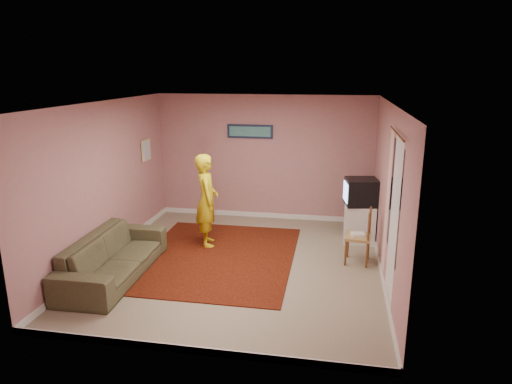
% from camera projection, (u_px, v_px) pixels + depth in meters
% --- Properties ---
extents(ground, '(5.00, 5.00, 0.00)m').
position_uv_depth(ground, '(240.00, 264.00, 7.47)').
color(ground, gray).
rests_on(ground, ground).
extents(wall_back, '(4.50, 0.02, 2.60)m').
position_uv_depth(wall_back, '(264.00, 158.00, 9.51)').
color(wall_back, '#AD7771').
rests_on(wall_back, ground).
extents(wall_front, '(4.50, 0.02, 2.60)m').
position_uv_depth(wall_front, '(189.00, 246.00, 4.76)').
color(wall_front, '#AD7771').
rests_on(wall_front, ground).
extents(wall_left, '(0.02, 5.00, 2.60)m').
position_uv_depth(wall_left, '(106.00, 181.00, 7.52)').
color(wall_left, '#AD7771').
rests_on(wall_left, ground).
extents(wall_right, '(0.02, 5.00, 2.60)m').
position_uv_depth(wall_right, '(388.00, 194.00, 6.75)').
color(wall_right, '#AD7771').
rests_on(wall_right, ground).
extents(ceiling, '(4.50, 5.00, 0.02)m').
position_uv_depth(ceiling, '(238.00, 103.00, 6.80)').
color(ceiling, silver).
rests_on(ceiling, wall_back).
extents(baseboard_back, '(4.50, 0.02, 0.10)m').
position_uv_depth(baseboard_back, '(264.00, 215.00, 9.82)').
color(baseboard_back, silver).
rests_on(baseboard_back, ground).
extents(baseboard_front, '(4.50, 0.02, 0.10)m').
position_uv_depth(baseboard_front, '(193.00, 350.00, 5.09)').
color(baseboard_front, silver).
rests_on(baseboard_front, ground).
extents(baseboard_left, '(0.02, 5.00, 0.10)m').
position_uv_depth(baseboard_left, '(113.00, 252.00, 7.84)').
color(baseboard_left, silver).
rests_on(baseboard_left, ground).
extents(baseboard_right, '(0.02, 5.00, 0.10)m').
position_uv_depth(baseboard_right, '(381.00, 271.00, 7.08)').
color(baseboard_right, silver).
rests_on(baseboard_right, ground).
extents(window, '(0.01, 1.10, 1.50)m').
position_uv_depth(window, '(395.00, 201.00, 5.86)').
color(window, black).
rests_on(window, wall_right).
extents(curtain_sheer, '(0.01, 0.75, 2.10)m').
position_uv_depth(curtain_sheer, '(394.00, 219.00, 5.77)').
color(curtain_sheer, white).
rests_on(curtain_sheer, wall_right).
extents(curtain_floral, '(0.01, 0.35, 2.10)m').
position_uv_depth(curtain_floral, '(387.00, 204.00, 6.44)').
color(curtain_floral, white).
rests_on(curtain_floral, wall_right).
extents(curtain_rod, '(0.02, 1.40, 0.02)m').
position_uv_depth(curtain_rod, '(397.00, 133.00, 5.64)').
color(curtain_rod, brown).
rests_on(curtain_rod, wall_right).
extents(picture_back, '(0.95, 0.04, 0.28)m').
position_uv_depth(picture_back, '(250.00, 131.00, 9.39)').
color(picture_back, '#141D38').
rests_on(picture_back, wall_back).
extents(picture_left, '(0.04, 0.38, 0.42)m').
position_uv_depth(picture_left, '(146.00, 150.00, 8.97)').
color(picture_left, beige).
rests_on(picture_left, wall_left).
extents(area_rug, '(2.55, 3.18, 0.02)m').
position_uv_depth(area_rug, '(218.00, 257.00, 7.74)').
color(area_rug, black).
rests_on(area_rug, ground).
extents(tv_cabinet, '(0.55, 0.50, 0.70)m').
position_uv_depth(tv_cabinet, '(359.00, 223.00, 8.38)').
color(tv_cabinet, silver).
rests_on(tv_cabinet, ground).
extents(crt_tv, '(0.63, 0.58, 0.48)m').
position_uv_depth(crt_tv, '(361.00, 192.00, 8.23)').
color(crt_tv, black).
rests_on(crt_tv, tv_cabinet).
extents(chair_a, '(0.45, 0.44, 0.49)m').
position_uv_depth(chair_a, '(356.00, 201.00, 9.09)').
color(chair_a, tan).
rests_on(chair_a, ground).
extents(dvd_player, '(0.39, 0.29, 0.06)m').
position_uv_depth(dvd_player, '(356.00, 204.00, 9.11)').
color(dvd_player, '#B1B1B6').
rests_on(dvd_player, chair_a).
extents(blue_throw, '(0.41, 0.05, 0.43)m').
position_uv_depth(blue_throw, '(357.00, 192.00, 9.05)').
color(blue_throw, '#96CDF5').
rests_on(blue_throw, chair_a).
extents(chair_b, '(0.44, 0.46, 0.50)m').
position_uv_depth(chair_b, '(358.00, 230.00, 7.39)').
color(chair_b, tan).
rests_on(chair_b, ground).
extents(game_console, '(0.24, 0.19, 0.04)m').
position_uv_depth(game_console, '(358.00, 234.00, 7.41)').
color(game_console, white).
rests_on(game_console, chair_b).
extents(sofa, '(0.93, 2.27, 0.66)m').
position_uv_depth(sofa, '(114.00, 256.00, 6.95)').
color(sofa, '#4B4C2E').
rests_on(sofa, ground).
extents(person, '(0.58, 0.71, 1.67)m').
position_uv_depth(person, '(207.00, 200.00, 8.09)').
color(person, gold).
rests_on(person, ground).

